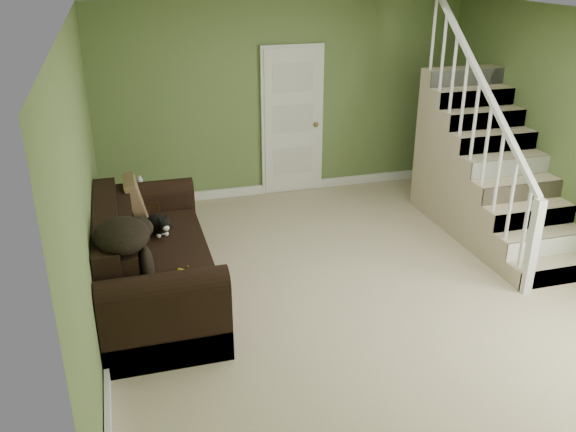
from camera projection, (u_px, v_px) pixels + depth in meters
floor at (356, 283)px, 6.24m from camera, size 5.00×5.50×0.01m
ceiling at (370, 18)px, 5.19m from camera, size 5.00×5.50×0.01m
wall_back at (284, 99)px, 8.14m from camera, size 5.00×0.04×2.60m
wall_front at (557, 319)px, 3.29m from camera, size 5.00×0.04×2.60m
wall_left at (85, 189)px, 5.09m from camera, size 0.04×5.50×2.60m
baseboard_back at (285, 187)px, 8.61m from camera, size 5.00×0.04×0.12m
baseboard_left at (106, 314)px, 5.59m from camera, size 0.04×5.50×0.12m
baseboard_right at (562, 248)px, 6.83m from camera, size 0.04×5.50×0.12m
door at (292, 121)px, 8.24m from camera, size 0.86×0.12×2.02m
staircase at (483, 175)px, 7.33m from camera, size 1.00×2.51×2.82m
sofa at (150, 264)px, 5.85m from camera, size 1.04×2.41×0.95m
side_table at (137, 221)px, 6.86m from camera, size 0.58×0.58×0.87m
cat at (158, 224)px, 6.09m from camera, size 0.32×0.53×0.26m
banana at (184, 273)px, 5.31m from camera, size 0.14×0.21×0.06m
throw_pillow at (136, 199)px, 6.41m from camera, size 0.23×0.47×0.48m
throw_blanket at (122, 236)px, 4.99m from camera, size 0.62×0.71×0.25m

